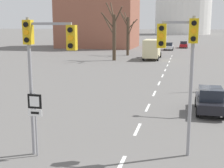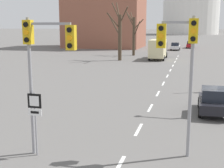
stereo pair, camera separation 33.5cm
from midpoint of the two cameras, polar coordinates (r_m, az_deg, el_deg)
lane_stripe_0 at (r=12.52m, az=2.03°, el=-14.83°), size 0.16×2.00×0.01m
lane_stripe_1 at (r=16.62m, az=5.47°, el=-8.28°), size 0.16×2.00×0.01m
lane_stripe_2 at (r=20.89m, az=7.47°, el=-4.34°), size 0.16×2.00×0.01m
lane_stripe_3 at (r=25.23m, az=8.77°, el=-1.74°), size 0.16×2.00×0.01m
lane_stripe_4 at (r=29.63m, az=9.69°, el=0.09°), size 0.16×2.00×0.01m
lane_stripe_5 at (r=34.05m, az=10.36°, el=1.45°), size 0.16×2.00×0.01m
lane_stripe_6 at (r=38.49m, az=10.89°, el=2.49°), size 0.16×2.00×0.01m
lane_stripe_7 at (r=42.94m, az=11.30°, el=3.32°), size 0.16×2.00×0.01m
lane_stripe_8 at (r=47.40m, az=11.64°, el=3.99°), size 0.16×2.00×0.01m
lane_stripe_9 at (r=51.87m, az=11.92°, el=4.55°), size 0.16×2.00×0.01m
lane_stripe_10 at (r=56.34m, az=12.16°, el=5.02°), size 0.16×2.00×0.01m
traffic_signal_near_left at (r=12.73m, az=-11.79°, el=5.66°), size 2.18×0.34×5.71m
traffic_signal_near_right at (r=12.75m, az=13.38°, el=5.70°), size 1.59×0.34×5.76m
route_sign_post at (r=13.21m, az=-13.19°, el=-5.15°), size 0.60×0.08×2.71m
sedan_near_left at (r=20.30m, az=18.42°, el=-2.90°), size 1.72×3.92×1.62m
sedan_near_right at (r=69.44m, az=11.63°, el=6.77°), size 1.94×4.35×1.66m
sedan_mid_centre at (r=76.59m, az=14.27°, el=6.99°), size 1.88×4.31×1.62m
delivery_truck at (r=50.36m, az=8.63°, el=6.42°), size 2.44×7.20×3.14m
bare_tree_left_near at (r=56.23m, az=4.17°, el=9.21°), size 3.62×4.25×7.98m
bare_tree_left_far at (r=48.14m, az=1.53°, el=9.31°), size 3.80×4.56×8.89m
apartment_block_left at (r=77.70m, az=-1.12°, el=14.49°), size 18.00×14.00×20.93m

